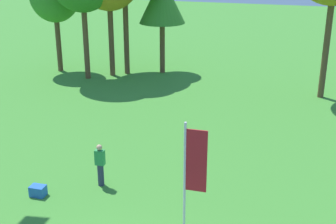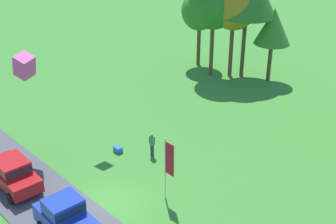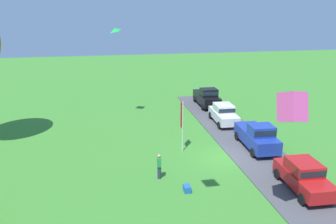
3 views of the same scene
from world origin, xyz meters
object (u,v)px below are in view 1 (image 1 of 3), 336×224
object	(u,v)px
tree_left_of_center	(162,0)
cooler_box	(38,191)
flag_banner	(192,169)
person_beside_suv	(100,165)

from	to	relation	value
tree_left_of_center	cooler_box	bearing A→B (deg)	-88.81
tree_left_of_center	flag_banner	bearing A→B (deg)	-70.94
flag_banner	cooler_box	size ratio (longest dim) A/B	7.15
person_beside_suv	flag_banner	xyz separation A→B (m)	(4.15, -2.48, 1.66)
tree_left_of_center	cooler_box	xyz separation A→B (m)	(0.36, -17.54, -4.83)
person_beside_suv	flag_banner	bearing A→B (deg)	-30.91
cooler_box	person_beside_suv	bearing A→B (deg)	35.41
person_beside_suv	tree_left_of_center	xyz separation A→B (m)	(-2.30, 16.16, 4.15)
person_beside_suv	flag_banner	world-z (taller)	flag_banner
person_beside_suv	flag_banner	size ratio (longest dim) A/B	0.43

